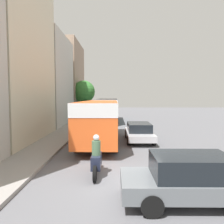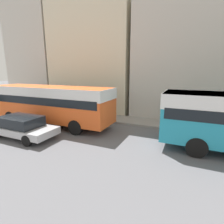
{
  "view_description": "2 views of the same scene",
  "coord_description": "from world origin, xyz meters",
  "px_view_note": "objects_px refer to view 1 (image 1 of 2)",
  "views": [
    {
      "loc": [
        -0.69,
        -8.27,
        3.27
      ],
      "look_at": [
        -0.98,
        17.5,
        1.49
      ],
      "focal_mm": 35.0,
      "sensor_mm": 36.0,
      "label": 1
    },
    {
      "loc": [
        8.31,
        17.14,
        4.03
      ],
      "look_at": [
        -1.36,
        12.83,
        1.59
      ],
      "focal_mm": 28.0,
      "sensor_mm": 36.0,
      "label": 2
    }
  ],
  "objects_px": {
    "bus_lead": "(100,115)",
    "car_far_curb": "(191,178)",
    "bus_following": "(107,107)",
    "pedestrian_near_curb": "(80,114)",
    "motorcycle_behind_lead": "(96,159)",
    "car_crossing": "(139,131)"
  },
  "relations": [
    {
      "from": "bus_lead",
      "to": "car_far_curb",
      "type": "relative_size",
      "value": 2.32
    },
    {
      "from": "bus_following",
      "to": "pedestrian_near_curb",
      "type": "bearing_deg",
      "value": 161.82
    },
    {
      "from": "motorcycle_behind_lead",
      "to": "car_crossing",
      "type": "bearing_deg",
      "value": 70.06
    },
    {
      "from": "pedestrian_near_curb",
      "to": "bus_following",
      "type": "bearing_deg",
      "value": -18.18
    },
    {
      "from": "motorcycle_behind_lead",
      "to": "car_crossing",
      "type": "distance_m",
      "value": 7.55
    },
    {
      "from": "bus_lead",
      "to": "pedestrian_near_curb",
      "type": "xyz_separation_m",
      "value": [
        -3.7,
        14.38,
        -0.95
      ]
    },
    {
      "from": "bus_lead",
      "to": "motorcycle_behind_lead",
      "type": "bearing_deg",
      "value": -87.36
    },
    {
      "from": "bus_lead",
      "to": "car_far_curb",
      "type": "bearing_deg",
      "value": -69.54
    },
    {
      "from": "car_crossing",
      "to": "car_far_curb",
      "type": "relative_size",
      "value": 1.07
    },
    {
      "from": "bus_following",
      "to": "car_crossing",
      "type": "bearing_deg",
      "value": -77.89
    },
    {
      "from": "car_far_curb",
      "to": "bus_following",
      "type": "bearing_deg",
      "value": 8.39
    },
    {
      "from": "motorcycle_behind_lead",
      "to": "car_crossing",
      "type": "relative_size",
      "value": 0.49
    },
    {
      "from": "bus_lead",
      "to": "car_far_curb",
      "type": "height_order",
      "value": "bus_lead"
    },
    {
      "from": "motorcycle_behind_lead",
      "to": "car_far_curb",
      "type": "height_order",
      "value": "motorcycle_behind_lead"
    },
    {
      "from": "pedestrian_near_curb",
      "to": "car_crossing",
      "type": "bearing_deg",
      "value": -64.95
    },
    {
      "from": "bus_following",
      "to": "car_crossing",
      "type": "distance_m",
      "value": 13.19
    },
    {
      "from": "bus_lead",
      "to": "pedestrian_near_curb",
      "type": "distance_m",
      "value": 14.88
    },
    {
      "from": "car_crossing",
      "to": "pedestrian_near_curb",
      "type": "height_order",
      "value": "pedestrian_near_curb"
    },
    {
      "from": "bus_lead",
      "to": "bus_following",
      "type": "bearing_deg",
      "value": 89.41
    },
    {
      "from": "bus_lead",
      "to": "car_crossing",
      "type": "xyz_separation_m",
      "value": [
        2.89,
        0.27,
        -1.21
      ]
    },
    {
      "from": "pedestrian_near_curb",
      "to": "motorcycle_behind_lead",
      "type": "bearing_deg",
      "value": -79.28
    },
    {
      "from": "bus_lead",
      "to": "bus_following",
      "type": "distance_m",
      "value": 13.12
    }
  ]
}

